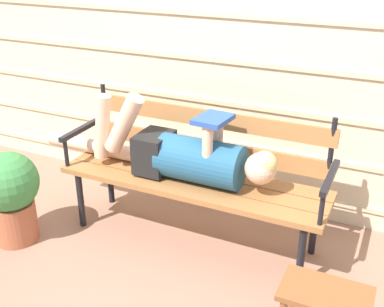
% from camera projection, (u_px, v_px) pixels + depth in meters
% --- Properties ---
extents(ground_plane, '(12.00, 12.00, 0.00)m').
position_uv_depth(ground_plane, '(182.00, 250.00, 3.09)').
color(ground_plane, '#936B56').
extents(house_siding, '(5.02, 0.08, 2.46)m').
position_uv_depth(house_siding, '(232.00, 38.00, 3.24)').
color(house_siding, beige).
rests_on(house_siding, ground).
extents(park_bench, '(1.74, 0.48, 0.92)m').
position_uv_depth(park_bench, '(197.00, 168.00, 3.07)').
color(park_bench, '#9E6638').
rests_on(park_bench, ground).
extents(reclining_person, '(1.71, 0.28, 0.54)m').
position_uv_depth(reclining_person, '(181.00, 154.00, 2.99)').
color(reclining_person, '#23567A').
extents(footstool, '(0.43, 0.27, 0.34)m').
position_uv_depth(footstool, '(325.00, 303.00, 2.27)').
color(footstool, brown).
rests_on(footstool, ground).
extents(potted_plant, '(0.39, 0.39, 0.63)m').
position_uv_depth(potted_plant, '(10.00, 193.00, 3.07)').
color(potted_plant, '#AD5B3D').
rests_on(potted_plant, ground).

